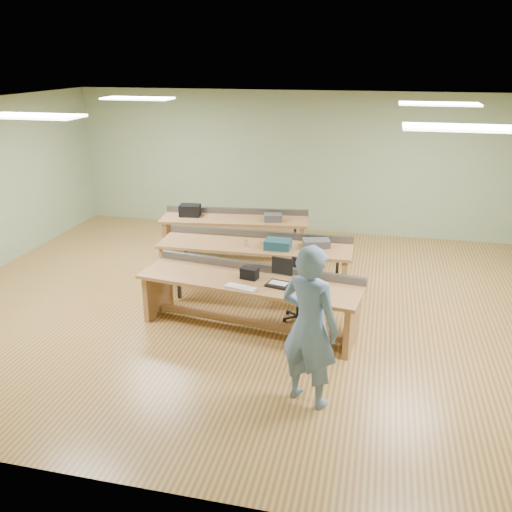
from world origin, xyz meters
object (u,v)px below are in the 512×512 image
(person, at_px, (310,327))
(mug, at_px, (270,240))
(workbench_front, at_px, (250,291))
(workbench_back, at_px, (235,228))
(laptop_base, at_px, (278,284))
(workbench_mid, at_px, (255,254))
(camera_bag, at_px, (250,273))
(parts_bin_teal, at_px, (278,244))
(parts_bin_grey, at_px, (316,243))
(task_chair, at_px, (300,298))
(drinks_can, at_px, (245,243))

(person, relative_size, mug, 13.75)
(workbench_front, distance_m, workbench_back, 3.04)
(laptop_base, bearing_deg, workbench_mid, 126.11)
(workbench_back, xyz_separation_m, camera_bag, (0.99, -2.85, 0.28))
(workbench_back, distance_m, camera_bag, 3.04)
(parts_bin_teal, bearing_deg, workbench_back, 126.74)
(parts_bin_grey, bearing_deg, camera_bag, -115.16)
(task_chair, bearing_deg, person, -64.78)
(workbench_mid, distance_m, task_chair, 1.41)
(parts_bin_teal, relative_size, parts_bin_grey, 0.96)
(drinks_can, bearing_deg, camera_bag, -73.45)
(person, height_order, parts_bin_grey, person)
(workbench_mid, relative_size, drinks_can, 28.51)
(workbench_mid, relative_size, laptop_base, 10.50)
(person, bearing_deg, camera_bag, -33.01)
(workbench_mid, xyz_separation_m, mug, (0.23, 0.06, 0.24))
(person, bearing_deg, workbench_back, -42.00)
(mug, bearing_deg, laptop_base, -74.37)
(workbench_mid, distance_m, parts_bin_grey, 1.03)
(person, height_order, mug, person)
(camera_bag, bearing_deg, workbench_back, 120.89)
(workbench_back, distance_m, parts_bin_teal, 1.92)
(parts_bin_grey, xyz_separation_m, drinks_can, (-1.13, -0.24, -0.00))
(workbench_back, distance_m, mug, 1.65)
(workbench_front, xyz_separation_m, mug, (-0.04, 1.56, 0.24))
(task_chair, height_order, parts_bin_teal, parts_bin_teal)
(workbench_front, distance_m, laptop_base, 0.49)
(parts_bin_teal, bearing_deg, workbench_mid, 160.29)
(camera_bag, relative_size, mug, 1.74)
(workbench_back, relative_size, parts_bin_grey, 6.71)
(parts_bin_teal, bearing_deg, camera_bag, -96.21)
(parts_bin_teal, distance_m, mug, 0.28)
(workbench_back, bearing_deg, workbench_front, -77.88)
(laptop_base, height_order, parts_bin_grey, parts_bin_grey)
(task_chair, relative_size, drinks_can, 7.92)
(workbench_front, bearing_deg, task_chair, 43.03)
(workbench_mid, relative_size, camera_bag, 13.55)
(workbench_front, xyz_separation_m, task_chair, (0.64, 0.45, -0.24))
(camera_bag, bearing_deg, laptop_base, -6.75)
(person, relative_size, drinks_can, 16.63)
(laptop_base, xyz_separation_m, drinks_can, (-0.83, 1.47, 0.04))
(laptop_base, xyz_separation_m, parts_bin_grey, (0.29, 1.71, 0.04))
(workbench_mid, relative_size, parts_bin_teal, 7.82)
(workbench_back, height_order, parts_bin_teal, parts_bin_teal)
(task_chair, bearing_deg, parts_bin_teal, 133.46)
(parts_bin_teal, bearing_deg, parts_bin_grey, 21.51)
(camera_bag, xyz_separation_m, mug, (-0.03, 1.54, -0.03))
(person, xyz_separation_m, laptop_base, (-0.61, 1.43, -0.17))
(workbench_mid, bearing_deg, camera_bag, -80.99)
(workbench_back, height_order, drinks_can, drinks_can)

